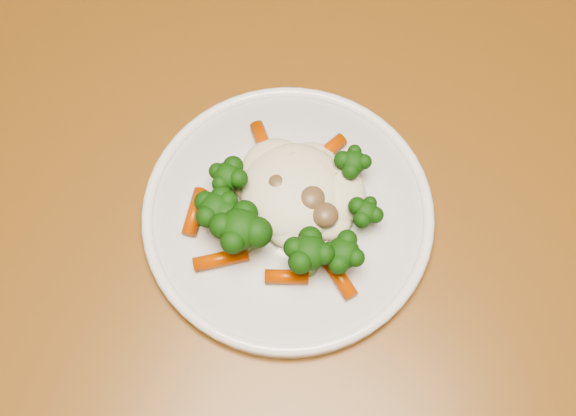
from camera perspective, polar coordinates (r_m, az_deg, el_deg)
name	(u,v)px	position (r m, az deg, el deg)	size (l,w,h in m)	color
dining_table	(185,251)	(0.71, -8.18, -3.40)	(1.51, 1.22, 0.75)	brown
plate	(288,214)	(0.62, 0.00, -0.51)	(0.25, 0.25, 0.01)	white
meal	(282,209)	(0.59, -0.47, -0.06)	(0.16, 0.16, 0.05)	beige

